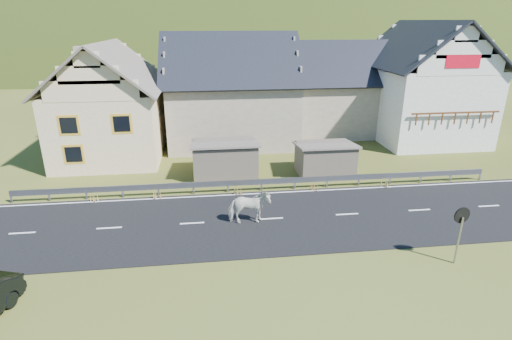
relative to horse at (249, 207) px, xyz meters
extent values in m
plane|color=#393D11|center=(1.17, 0.33, -0.91)|extent=(160.00, 160.00, 0.00)
cube|color=black|center=(1.17, 0.33, -0.89)|extent=(60.00, 7.00, 0.04)
cube|color=silver|center=(1.17, 0.33, -0.86)|extent=(60.00, 6.60, 0.01)
cube|color=#93969B|center=(1.17, 4.01, -0.33)|extent=(28.00, 0.08, 0.34)
cube|color=#93969B|center=(-12.83, 4.03, -0.56)|extent=(0.10, 0.06, 0.70)
cube|color=#93969B|center=(-10.83, 4.03, -0.56)|extent=(0.10, 0.06, 0.70)
cube|color=#93969B|center=(-8.83, 4.03, -0.56)|extent=(0.10, 0.06, 0.70)
cube|color=#93969B|center=(-6.83, 4.03, -0.56)|extent=(0.10, 0.06, 0.70)
cube|color=#93969B|center=(-4.83, 4.03, -0.56)|extent=(0.10, 0.06, 0.70)
cube|color=#93969B|center=(-2.83, 4.03, -0.56)|extent=(0.10, 0.06, 0.70)
cube|color=#93969B|center=(-0.83, 4.03, -0.56)|extent=(0.10, 0.06, 0.70)
cube|color=#93969B|center=(1.17, 4.03, -0.56)|extent=(0.10, 0.06, 0.70)
cube|color=#93969B|center=(3.17, 4.03, -0.56)|extent=(0.10, 0.06, 0.70)
cube|color=#93969B|center=(5.17, 4.03, -0.56)|extent=(0.10, 0.06, 0.70)
cube|color=#93969B|center=(7.17, 4.03, -0.56)|extent=(0.10, 0.06, 0.70)
cube|color=#93969B|center=(9.17, 4.03, -0.56)|extent=(0.10, 0.06, 0.70)
cube|color=#93969B|center=(11.17, 4.03, -0.56)|extent=(0.10, 0.06, 0.70)
cube|color=#93969B|center=(13.17, 4.03, -0.56)|extent=(0.10, 0.06, 0.70)
cube|color=#93969B|center=(15.17, 4.03, -0.56)|extent=(0.10, 0.06, 0.70)
cube|color=#665B4C|center=(-0.83, 6.83, 0.19)|extent=(4.30, 3.30, 2.40)
cube|color=#665B4C|center=(5.67, 6.33, 0.09)|extent=(3.80, 2.90, 2.20)
cube|color=beige|center=(-8.83, 12.33, 1.59)|extent=(7.00, 9.00, 5.00)
cube|color=gold|center=(-10.43, 7.83, 2.49)|extent=(1.30, 0.12, 1.30)
cube|color=gold|center=(-7.23, 7.83, 2.49)|extent=(1.30, 0.12, 1.30)
cube|color=gold|center=(-10.43, 7.83, 0.59)|extent=(1.30, 0.12, 1.30)
cube|color=tan|center=(-10.83, 13.83, 5.65)|extent=(0.70, 0.70, 2.40)
cube|color=tan|center=(0.17, 15.33, 1.59)|extent=(10.00, 9.00, 5.00)
cube|color=tan|center=(10.17, 17.33, 1.39)|extent=(9.00, 8.00, 4.60)
cube|color=white|center=(16.17, 14.33, 2.09)|extent=(8.00, 10.00, 6.00)
cube|color=red|center=(16.17, 9.30, 5.89)|extent=(2.60, 0.06, 0.90)
cube|color=brown|center=(16.17, 9.08, 2.29)|extent=(6.80, 0.12, 0.12)
ellipsoid|color=#273F13|center=(6.17, 180.33, -20.91)|extent=(440.00, 280.00, 260.00)
ellipsoid|color=black|center=(-53.83, 110.33, 5.09)|extent=(76.00, 50.00, 28.00)
imported|color=silver|center=(0.00, 0.00, 0.00)|extent=(0.94, 2.05, 1.73)
cylinder|color=#93969B|center=(8.13, -4.48, 0.16)|extent=(0.09, 0.09, 2.13)
cylinder|color=black|center=(8.13, -4.39, 1.28)|extent=(0.71, 0.13, 0.70)
cylinder|color=white|center=(8.13, -4.35, 1.28)|extent=(0.60, 0.10, 0.60)
camera|label=1|loc=(-1.84, -17.60, 8.60)|focal=28.00mm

